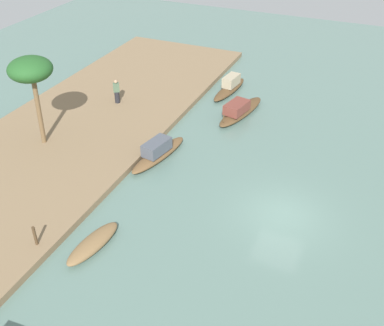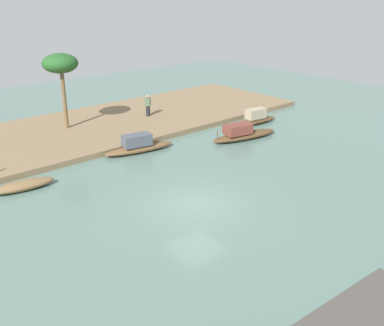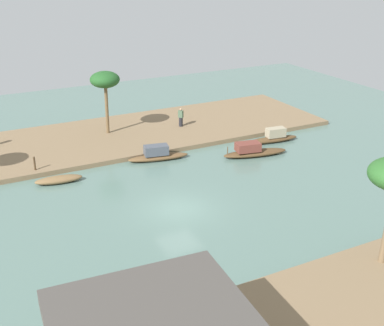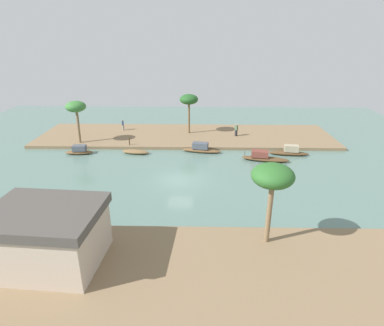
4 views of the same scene
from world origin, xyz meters
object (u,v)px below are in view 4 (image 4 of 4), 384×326
at_px(sampan_downstream_large, 136,152).
at_px(sampan_midstream, 289,152).
at_px(sampan_near_left_bank, 79,151).
at_px(palm_tree_left_far, 76,108).
at_px(sampan_foreground, 264,157).
at_px(riverside_building, 47,236).
at_px(palm_tree_right_tall, 273,178).
at_px(person_on_near_bank, 236,130).
at_px(person_by_mooring, 123,125).
at_px(mooring_post, 129,141).
at_px(sampan_upstream_small, 201,149).
at_px(palm_tree_left_near, 189,100).

bearing_deg(sampan_downstream_large, sampan_midstream, -172.68).
bearing_deg(sampan_near_left_bank, palm_tree_left_far, -76.64).
height_order(sampan_foreground, sampan_downstream_large, sampan_foreground).
bearing_deg(riverside_building, sampan_downstream_large, -89.96).
bearing_deg(palm_tree_right_tall, sampan_midstream, -108.88).
relative_size(person_on_near_bank, palm_tree_left_far, 0.32).
distance_m(sampan_midstream, person_by_mooring, 23.66).
relative_size(person_by_mooring, mooring_post, 1.53).
distance_m(sampan_upstream_small, sampan_downstream_large, 7.94).
xyz_separation_m(sampan_downstream_large, riverside_building, (1.52, 20.44, 1.99)).
xyz_separation_m(sampan_foreground, sampan_upstream_small, (7.12, -2.70, 0.03)).
xyz_separation_m(mooring_post, riverside_building, (0.35, 22.68, 1.36)).
xyz_separation_m(sampan_foreground, sampan_midstream, (-3.41, -1.95, 0.00)).
relative_size(sampan_midstream, person_on_near_bank, 2.78).
relative_size(sampan_downstream_large, riverside_building, 0.49).
bearing_deg(sampan_foreground, palm_tree_left_far, -1.60).
bearing_deg(mooring_post, person_by_mooring, -71.38).
distance_m(sampan_foreground, riverside_building, 24.85).
bearing_deg(mooring_post, palm_tree_left_near, -143.62).
height_order(sampan_midstream, mooring_post, mooring_post).
height_order(mooring_post, riverside_building, riverside_building).
xyz_separation_m(sampan_midstream, palm_tree_left_near, (12.21, -7.73, 4.63)).
distance_m(person_on_near_bank, palm_tree_left_far, 21.15).
xyz_separation_m(mooring_post, palm_tree_left_far, (6.63, -0.98, 4.03)).
xyz_separation_m(person_on_near_bank, person_by_mooring, (16.19, -2.49, -0.06)).
bearing_deg(person_on_near_bank, palm_tree_left_near, -134.33).
relative_size(mooring_post, palm_tree_right_tall, 0.18).
xyz_separation_m(person_by_mooring, riverside_building, (-1.91, 29.40, 1.16)).
bearing_deg(palm_tree_left_near, sampan_foreground, 132.29).
relative_size(sampan_foreground, mooring_post, 5.35).
relative_size(sampan_near_left_bank, sampan_midstream, 0.70).
bearing_deg(person_on_near_bank, person_by_mooring, -132.51).
xyz_separation_m(sampan_upstream_small, palm_tree_left_near, (1.68, -6.98, 4.61)).
bearing_deg(riverside_building, person_by_mooring, -81.99).
height_order(sampan_near_left_bank, riverside_building, riverside_building).
height_order(person_on_near_bank, riverside_building, riverside_building).
xyz_separation_m(sampan_downstream_large, mooring_post, (1.17, -2.23, 0.63)).
height_order(sampan_upstream_small, mooring_post, mooring_post).
distance_m(sampan_downstream_large, mooring_post, 2.60).
bearing_deg(person_by_mooring, mooring_post, 13.25).
distance_m(sampan_midstream, person_on_near_bank, 8.67).
relative_size(sampan_foreground, sampan_downstream_large, 1.61).
distance_m(sampan_upstream_small, palm_tree_right_tall, 19.83).
relative_size(mooring_post, palm_tree_left_far, 0.19).
bearing_deg(person_by_mooring, sampan_near_left_bank, -25.33).
bearing_deg(palm_tree_right_tall, sampan_upstream_small, -76.89).
distance_m(sampan_foreground, mooring_post, 16.75).
xyz_separation_m(sampan_midstream, palm_tree_left_far, (26.24, -3.26, 4.48)).
height_order(sampan_midstream, palm_tree_left_near, palm_tree_left_near).
xyz_separation_m(palm_tree_left_near, palm_tree_left_far, (14.03, 4.47, -0.15)).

